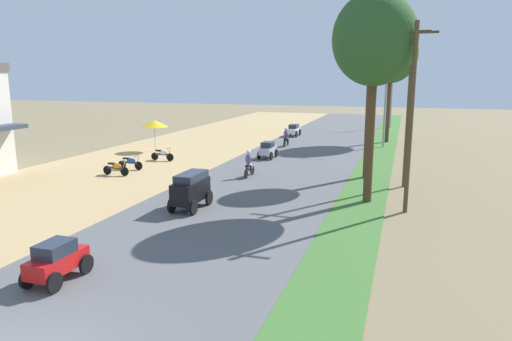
{
  "coord_description": "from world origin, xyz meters",
  "views": [
    {
      "loc": [
        7.56,
        -6.66,
        6.12
      ],
      "look_at": [
        0.46,
        15.5,
        1.4
      ],
      "focal_mm": 32.81,
      "sensor_mm": 36.0,
      "label": 1
    }
  ],
  "objects_px": {
    "car_hatchback_silver": "(268,149)",
    "motorbike_ahead_second": "(286,137)",
    "median_tree_nearest": "(375,41)",
    "motorbike_foreground_rider": "(249,164)",
    "median_tree_third": "(391,54)",
    "utility_pole_far": "(411,116)",
    "car_van_black": "(191,189)",
    "car_sedan_white": "(294,130)",
    "vendor_umbrella": "(154,123)",
    "streetlamp_mid": "(392,90)",
    "streetlamp_near": "(386,91)",
    "utility_pole_near": "(409,103)",
    "parked_motorbike_second": "(130,162)",
    "car_hatchback_red": "(57,260)",
    "parked_motorbike_nearest": "(116,167)",
    "median_tree_second": "(371,60)",
    "parked_motorbike_third": "(163,154)"
  },
  "relations": [
    {
      "from": "streetlamp_near",
      "to": "utility_pole_far",
      "type": "bearing_deg",
      "value": -84.34
    },
    {
      "from": "median_tree_third",
      "to": "car_sedan_white",
      "type": "relative_size",
      "value": 4.7
    },
    {
      "from": "vendor_umbrella",
      "to": "car_van_black",
      "type": "bearing_deg",
      "value": -55.08
    },
    {
      "from": "median_tree_second",
      "to": "utility_pole_near",
      "type": "height_order",
      "value": "utility_pole_near"
    },
    {
      "from": "parked_motorbike_third",
      "to": "vendor_umbrella",
      "type": "xyz_separation_m",
      "value": [
        -2.82,
        3.88,
        1.75
      ]
    },
    {
      "from": "parked_motorbike_second",
      "to": "median_tree_second",
      "type": "xyz_separation_m",
      "value": [
        14.96,
        2.32,
        6.49
      ]
    },
    {
      "from": "car_hatchback_silver",
      "to": "motorbike_ahead_second",
      "type": "xyz_separation_m",
      "value": [
        -0.18,
        6.27,
        0.11
      ]
    },
    {
      "from": "car_hatchback_red",
      "to": "parked_motorbike_second",
      "type": "bearing_deg",
      "value": 115.51
    },
    {
      "from": "parked_motorbike_third",
      "to": "vendor_umbrella",
      "type": "relative_size",
      "value": 0.71
    },
    {
      "from": "median_tree_nearest",
      "to": "motorbike_foreground_rider",
      "type": "relative_size",
      "value": 5.49
    },
    {
      "from": "parked_motorbike_nearest",
      "to": "median_tree_third",
      "type": "height_order",
      "value": "median_tree_third"
    },
    {
      "from": "car_hatchback_silver",
      "to": "median_tree_third",
      "type": "bearing_deg",
      "value": 55.7
    },
    {
      "from": "median_tree_third",
      "to": "parked_motorbike_nearest",
      "type": "bearing_deg",
      "value": -126.77
    },
    {
      "from": "parked_motorbike_second",
      "to": "utility_pole_near",
      "type": "distance_m",
      "value": 17.69
    },
    {
      "from": "median_tree_second",
      "to": "vendor_umbrella",
      "type": "bearing_deg",
      "value": 163.56
    },
    {
      "from": "median_tree_third",
      "to": "utility_pole_far",
      "type": "xyz_separation_m",
      "value": [
        1.82,
        -23.2,
        -3.64
      ]
    },
    {
      "from": "streetlamp_near",
      "to": "utility_pole_far",
      "type": "xyz_separation_m",
      "value": [
        1.98,
        -19.93,
        -0.48
      ]
    },
    {
      "from": "vendor_umbrella",
      "to": "median_tree_nearest",
      "type": "bearing_deg",
      "value": -31.21
    },
    {
      "from": "parked_motorbike_nearest",
      "to": "parked_motorbike_second",
      "type": "height_order",
      "value": "same"
    },
    {
      "from": "streetlamp_mid",
      "to": "motorbike_ahead_second",
      "type": "xyz_separation_m",
      "value": [
        -8.09,
        -18.56,
        -3.61
      ]
    },
    {
      "from": "car_hatchback_silver",
      "to": "motorbike_foreground_rider",
      "type": "distance_m",
      "value": 6.7
    },
    {
      "from": "utility_pole_near",
      "to": "parked_motorbike_nearest",
      "type": "bearing_deg",
      "value": -171.53
    },
    {
      "from": "median_tree_third",
      "to": "streetlamp_mid",
      "type": "xyz_separation_m",
      "value": [
        -0.16,
        12.99,
        -3.58
      ]
    },
    {
      "from": "parked_motorbike_second",
      "to": "car_van_black",
      "type": "bearing_deg",
      "value": -42.77
    },
    {
      "from": "median_tree_second",
      "to": "car_hatchback_silver",
      "type": "distance_m",
      "value": 10.8
    },
    {
      "from": "streetlamp_mid",
      "to": "car_sedan_white",
      "type": "xyz_separation_m",
      "value": [
        -9.09,
        -11.44,
        -3.72
      ]
    },
    {
      "from": "motorbike_foreground_rider",
      "to": "motorbike_ahead_second",
      "type": "distance_m",
      "value": 12.96
    },
    {
      "from": "utility_pole_far",
      "to": "motorbike_ahead_second",
      "type": "xyz_separation_m",
      "value": [
        -10.07,
        17.64,
        -3.54
      ]
    },
    {
      "from": "utility_pole_near",
      "to": "streetlamp_near",
      "type": "bearing_deg",
      "value": 97.24
    },
    {
      "from": "vendor_umbrella",
      "to": "median_tree_second",
      "type": "distance_m",
      "value": 18.74
    },
    {
      "from": "parked_motorbike_second",
      "to": "car_van_black",
      "type": "height_order",
      "value": "car_van_black"
    },
    {
      "from": "parked_motorbike_nearest",
      "to": "streetlamp_mid",
      "type": "distance_m",
      "value": 36.98
    },
    {
      "from": "utility_pole_far",
      "to": "car_van_black",
      "type": "distance_m",
      "value": 10.39
    },
    {
      "from": "utility_pole_near",
      "to": "car_van_black",
      "type": "height_order",
      "value": "utility_pole_near"
    },
    {
      "from": "streetlamp_mid",
      "to": "motorbike_foreground_rider",
      "type": "relative_size",
      "value": 4.23
    },
    {
      "from": "car_hatchback_red",
      "to": "car_sedan_white",
      "type": "bearing_deg",
      "value": 91.92
    },
    {
      "from": "streetlamp_mid",
      "to": "utility_pole_near",
      "type": "distance_m",
      "value": 31.02
    },
    {
      "from": "streetlamp_near",
      "to": "utility_pole_near",
      "type": "distance_m",
      "value": 14.82
    },
    {
      "from": "utility_pole_far",
      "to": "car_hatchback_red",
      "type": "bearing_deg",
      "value": -131.81
    },
    {
      "from": "utility_pole_near",
      "to": "car_sedan_white",
      "type": "relative_size",
      "value": 3.95
    },
    {
      "from": "vendor_umbrella",
      "to": "car_hatchback_silver",
      "type": "distance_m",
      "value": 9.99
    },
    {
      "from": "median_tree_third",
      "to": "vendor_umbrella",
      "type": "bearing_deg",
      "value": -148.04
    },
    {
      "from": "median_tree_second",
      "to": "utility_pole_far",
      "type": "distance_m",
      "value": 7.75
    },
    {
      "from": "median_tree_nearest",
      "to": "utility_pole_near",
      "type": "distance_m",
      "value": 5.36
    },
    {
      "from": "streetlamp_mid",
      "to": "car_sedan_white",
      "type": "bearing_deg",
      "value": -128.45
    },
    {
      "from": "median_tree_nearest",
      "to": "car_hatchback_red",
      "type": "bearing_deg",
      "value": -123.47
    },
    {
      "from": "vendor_umbrella",
      "to": "car_sedan_white",
      "type": "bearing_deg",
      "value": 55.75
    },
    {
      "from": "car_hatchback_red",
      "to": "motorbike_ahead_second",
      "type": "relative_size",
      "value": 1.11
    },
    {
      "from": "parked_motorbike_nearest",
      "to": "parked_motorbike_third",
      "type": "xyz_separation_m",
      "value": [
        0.22,
        5.45,
        0.0
      ]
    },
    {
      "from": "utility_pole_far",
      "to": "car_hatchback_red",
      "type": "relative_size",
      "value": 4.2
    }
  ]
}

